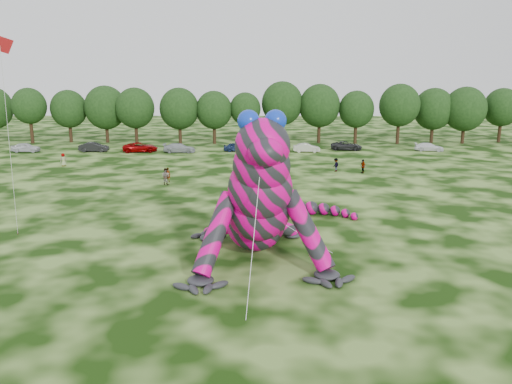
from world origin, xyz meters
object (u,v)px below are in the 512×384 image
object	(u,v)px
tree_9	(245,118)
tree_8	(214,117)
car_1	(94,147)
car_7	(429,147)
tree_10	(282,112)
tree_11	(319,114)
spectator_5	(256,186)
spectator_4	(63,160)
car_3	(179,148)
car_6	(346,146)
tree_7	(180,116)
tree_12	(356,117)
tree_14	(433,116)
spectator_0	(168,175)
tree_15	(465,115)
car_5	(307,148)
spectator_2	(336,165)
tree_5	(106,114)
car_0	(26,147)
car_2	(140,147)
spectator_1	(166,176)
tree_4	(69,116)
tree_3	(30,116)
spectator_3	(363,166)
flying_kite	(1,58)
inflatable_gecko	(253,178)
tree_16	(501,115)

from	to	relation	value
tree_9	tree_8	bearing A→B (deg)	-176.11
car_1	car_7	xyz separation A→B (m)	(51.61, 1.47, -0.09)
tree_10	tree_11	distance (m)	6.40
tree_9	spectator_5	world-z (taller)	tree_9
tree_9	spectator_4	xyz separation A→B (m)	(-22.68, -22.63, -3.51)
car_3	car_6	bearing A→B (deg)	-83.80
tree_7	tree_10	size ratio (longest dim) A/B	0.90
tree_8	tree_12	size ratio (longest dim) A/B	1.00
tree_14	spectator_0	bearing A→B (deg)	-139.65
spectator_0	tree_15	bearing A→B (deg)	-118.00
tree_10	car_3	world-z (taller)	tree_10
spectator_5	tree_8	bearing A→B (deg)	-72.22
car_6	car_7	size ratio (longest dim) A/B	1.13
car_5	spectator_2	bearing A→B (deg)	-172.51
tree_5	car_0	distance (m)	15.28
car_6	tree_10	bearing A→B (deg)	55.34
car_2	spectator_5	world-z (taller)	spectator_5
tree_15	spectator_2	distance (m)	37.07
spectator_5	spectator_1	bearing A→B (deg)	-18.01
tree_14	spectator_1	distance (m)	53.27
tree_12	tree_4	bearing A→B (deg)	178.88
tree_9	tree_12	xyz separation A→B (m)	(18.95, 0.39, 0.15)
tree_5	car_2	bearing A→B (deg)	-53.28
tree_5	car_2	xyz separation A→B (m)	(8.47, -11.36, -4.17)
tree_12	car_5	world-z (taller)	tree_12
car_1	spectator_0	bearing A→B (deg)	-146.15
car_3	spectator_0	size ratio (longest dim) A/B	3.03
tree_3	car_1	bearing A→B (deg)	-35.36
car_6	tree_8	bearing A→B (deg)	78.93
tree_15	tree_5	bearing A→B (deg)	179.38
car_6	spectator_2	xyz separation A→B (m)	(-4.29, -18.26, 0.14)
car_6	tree_14	bearing A→B (deg)	-52.40
tree_7	tree_11	xyz separation A→B (m)	(23.87, 1.39, 0.30)
spectator_0	spectator_3	bearing A→B (deg)	-140.71
tree_5	tree_7	world-z (taller)	tree_5
car_3	car_7	xyz separation A→B (m)	(38.39, 2.06, -0.07)
tree_15	tree_4	bearing A→B (deg)	179.21
flying_kite	tree_3	world-z (taller)	flying_kite
spectator_3	tree_15	bearing A→B (deg)	118.56
tree_3	tree_12	world-z (taller)	tree_3
spectator_4	spectator_1	size ratio (longest dim) A/B	0.92
tree_8	tree_5	bearing A→B (deg)	175.61
tree_9	spectator_3	world-z (taller)	tree_9
car_2	car_6	size ratio (longest dim) A/B	1.08
car_5	tree_11	bearing A→B (deg)	-15.62
car_0	car_1	bearing A→B (deg)	-91.00
spectator_3	car_5	bearing A→B (deg)	175.03
tree_8	tree_11	xyz separation A→B (m)	(18.00, 1.21, 0.56)
tree_8	spectator_2	distance (m)	31.10
inflatable_gecko	tree_16	world-z (taller)	inflatable_gecko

